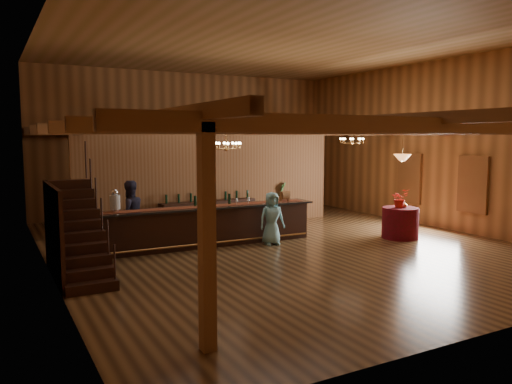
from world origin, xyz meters
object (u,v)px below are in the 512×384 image
raffle_drum (285,196)px  bartender (207,213)px  beverage_dispenser (115,201)px  backbar_shelf (209,215)px  chandelier_right (352,141)px  floor_plant (278,201)px  tasting_bar (204,226)px  pendant_lamp (402,157)px  chandelier_left (226,145)px  guest (272,218)px  staff_second (129,214)px  round_table (400,223)px

raffle_drum → bartender: bearing=159.4°
bartender → beverage_dispenser: bearing=-8.1°
backbar_shelf → chandelier_right: 5.48m
beverage_dispenser → floor_plant: 6.94m
chandelier_right → tasting_bar: bearing=-171.2°
chandelier_right → beverage_dispenser: bearing=-174.4°
pendant_lamp → bartender: bearing=154.1°
chandelier_left → floor_plant: size_ratio=0.57×
pendant_lamp → guest: pendant_lamp is taller
chandelier_right → pendant_lamp: 2.76m
bartender → floor_plant: bearing=-170.7°
bartender → raffle_drum: bearing=139.3°
backbar_shelf → pendant_lamp: (4.38, -4.18, 1.94)m
raffle_drum → chandelier_right: bearing=17.1°
tasting_bar → staff_second: bearing=155.8°
tasting_bar → raffle_drum: 2.63m
backbar_shelf → pendant_lamp: pendant_lamp is taller
round_table → chandelier_left: bearing=163.7°
chandelier_left → floor_plant: 5.08m
raffle_drum → floor_plant: floor_plant is taller
pendant_lamp → chandelier_right: bearing=83.3°
floor_plant → staff_second: bearing=-162.4°
backbar_shelf → pendant_lamp: size_ratio=3.63×
tasting_bar → guest: 1.89m
round_table → pendant_lamp: size_ratio=1.18×
staff_second → floor_plant: 6.13m
guest → floor_plant: (2.27, 3.45, -0.04)m
beverage_dispenser → staff_second: bearing=54.3°
beverage_dispenser → floor_plant: size_ratio=0.43×
tasting_bar → chandelier_right: (5.84, 0.91, 2.32)m
raffle_drum → chandelier_left: 2.52m
beverage_dispenser → bartender: beverage_dispenser is taller
staff_second → pendant_lamp: bearing=150.0°
guest → round_table: bearing=-7.7°
chandelier_right → guest: chandelier_right is taller
beverage_dispenser → floor_plant: (6.39, 2.62, -0.68)m
backbar_shelf → floor_plant: (2.86, 0.34, 0.24)m
tasting_bar → chandelier_left: (0.53, -0.33, 2.22)m
chandelier_left → staff_second: bearing=153.0°
pendant_lamp → floor_plant: 5.06m
beverage_dispenser → pendant_lamp: (7.91, -1.90, 1.02)m
raffle_drum → pendant_lamp: pendant_lamp is taller
pendant_lamp → beverage_dispenser: bearing=166.5°
tasting_bar → chandelier_right: 6.35m
tasting_bar → floor_plant: 4.85m
tasting_bar → raffle_drum: size_ratio=19.42×
pendant_lamp → staff_second: (-7.36, 2.66, -1.49)m
guest → floor_plant: 4.13m
chandelier_right → staff_second: 7.92m
round_table → floor_plant: size_ratio=0.76×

